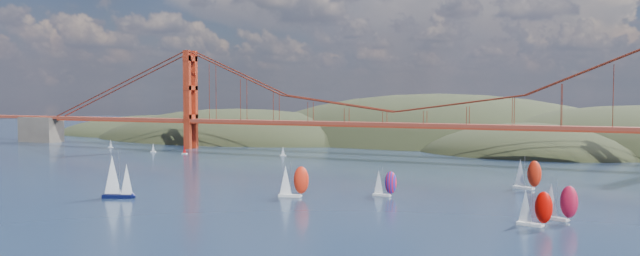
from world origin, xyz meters
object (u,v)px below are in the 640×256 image
(racer_3, at_px, (527,174))
(racer_rwb, at_px, (384,183))
(racer_1, at_px, (534,207))
(racer_2, at_px, (559,201))
(racer_0, at_px, (293,181))
(sloop_navy, at_px, (117,177))

(racer_3, bearing_deg, racer_rwb, -118.51)
(racer_rwb, bearing_deg, racer_3, 45.36)
(racer_1, height_order, racer_2, racer_2)
(racer_3, relative_size, racer_rwb, 1.24)
(racer_0, distance_m, racer_rwb, 27.08)
(racer_1, bearing_deg, racer_0, -177.40)
(racer_0, height_order, racer_2, racer_0)
(sloop_navy, xyz_separation_m, racer_1, (114.53, 10.06, -1.73))
(sloop_navy, xyz_separation_m, racer_3, (106.22, 67.91, -1.10))
(racer_0, relative_size, racer_3, 0.98)
(racer_3, bearing_deg, sloop_navy, -127.04)
(sloop_navy, height_order, racer_2, sloop_navy)
(racer_1, bearing_deg, racer_3, 111.52)
(sloop_navy, relative_size, racer_0, 1.34)
(racer_2, xyz_separation_m, racer_3, (-13.10, 48.68, 0.39))
(racer_0, distance_m, racer_1, 69.96)
(sloop_navy, distance_m, racer_0, 51.31)
(sloop_navy, distance_m, racer_2, 120.87)
(racer_0, relative_size, racer_rwb, 1.21)
(racer_3, bearing_deg, racer_1, -61.46)
(racer_1, bearing_deg, racer_2, 75.78)
(racer_rwb, bearing_deg, racer_1, -25.73)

